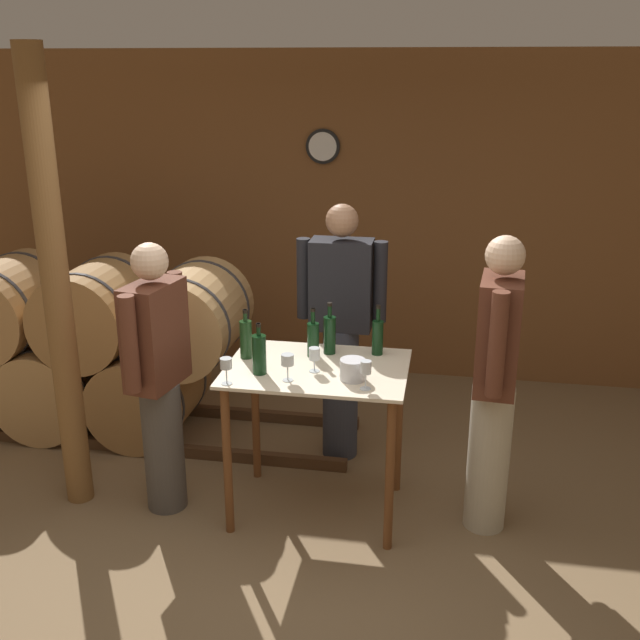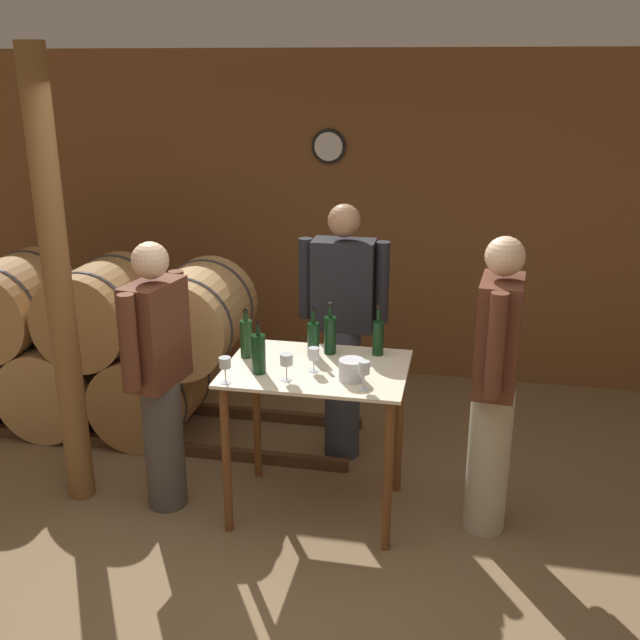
% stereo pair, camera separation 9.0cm
% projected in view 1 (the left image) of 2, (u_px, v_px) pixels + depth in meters
% --- Properties ---
extents(ground_plane, '(14.00, 14.00, 0.00)m').
position_uv_depth(ground_plane, '(270.00, 577.00, 3.97)').
color(ground_plane, brown).
extents(back_wall, '(8.40, 0.08, 2.70)m').
position_uv_depth(back_wall, '(349.00, 219.00, 6.26)').
color(back_wall, brown).
rests_on(back_wall, ground_plane).
extents(barrel_rack, '(4.40, 0.79, 1.27)m').
position_uv_depth(barrel_rack, '(78.00, 349.00, 5.43)').
color(barrel_rack, '#4C331E').
rests_on(barrel_rack, ground_plane).
extents(tasting_table, '(1.04, 0.74, 0.94)m').
position_uv_depth(tasting_table, '(317.00, 397.00, 4.34)').
color(tasting_table, beige).
rests_on(tasting_table, ground_plane).
extents(wooden_post, '(0.16, 0.16, 2.70)m').
position_uv_depth(wooden_post, '(57.00, 292.00, 4.27)').
color(wooden_post, brown).
rests_on(wooden_post, ground_plane).
extents(wine_bottle_far_left, '(0.07, 0.07, 0.30)m').
position_uv_depth(wine_bottle_far_left, '(246.00, 338.00, 4.37)').
color(wine_bottle_far_left, '#193819').
rests_on(wine_bottle_far_left, tasting_table).
extents(wine_bottle_left, '(0.08, 0.08, 0.30)m').
position_uv_depth(wine_bottle_left, '(259.00, 354.00, 4.15)').
color(wine_bottle_left, black).
rests_on(wine_bottle_left, tasting_table).
extents(wine_bottle_center, '(0.07, 0.07, 0.30)m').
position_uv_depth(wine_bottle_center, '(313.00, 338.00, 4.40)').
color(wine_bottle_center, black).
rests_on(wine_bottle_center, tasting_table).
extents(wine_bottle_right, '(0.07, 0.07, 0.32)m').
position_uv_depth(wine_bottle_right, '(330.00, 334.00, 4.44)').
color(wine_bottle_right, black).
rests_on(wine_bottle_right, tasting_table).
extents(wine_bottle_far_right, '(0.07, 0.07, 0.31)m').
position_uv_depth(wine_bottle_far_right, '(378.00, 336.00, 4.43)').
color(wine_bottle_far_right, black).
rests_on(wine_bottle_far_right, tasting_table).
extents(wine_glass_near_left, '(0.06, 0.06, 0.15)m').
position_uv_depth(wine_glass_near_left, '(226.00, 365.00, 4.01)').
color(wine_glass_near_left, silver).
rests_on(wine_glass_near_left, tasting_table).
extents(wine_glass_near_center, '(0.07, 0.07, 0.15)m').
position_uv_depth(wine_glass_near_center, '(288.00, 361.00, 4.06)').
color(wine_glass_near_center, silver).
rests_on(wine_glass_near_center, tasting_table).
extents(wine_glass_near_right, '(0.06, 0.06, 0.14)m').
position_uv_depth(wine_glass_near_right, '(314.00, 355.00, 4.18)').
color(wine_glass_near_right, silver).
rests_on(wine_glass_near_right, tasting_table).
extents(wine_glass_far_side, '(0.06, 0.06, 0.16)m').
position_uv_depth(wine_glass_far_side, '(366.00, 369.00, 3.95)').
color(wine_glass_far_side, silver).
rests_on(wine_glass_far_side, tasting_table).
extents(ice_bucket, '(0.14, 0.14, 0.12)m').
position_uv_depth(ice_bucket, '(353.00, 370.00, 4.09)').
color(ice_bucket, silver).
rests_on(ice_bucket, tasting_table).
extents(person_host, '(0.29, 0.58, 1.66)m').
position_uv_depth(person_host, '(158.00, 374.00, 4.34)').
color(person_host, '#4C4742').
rests_on(person_host, ground_plane).
extents(person_visitor_with_scarf, '(0.25, 0.59, 1.74)m').
position_uv_depth(person_visitor_with_scarf, '(495.00, 381.00, 4.13)').
color(person_visitor_with_scarf, '#B7AD93').
rests_on(person_visitor_with_scarf, ground_plane).
extents(person_visitor_bearded, '(0.59, 0.24, 1.75)m').
position_uv_depth(person_visitor_bearded, '(341.00, 328.00, 4.93)').
color(person_visitor_bearded, '#333847').
rests_on(person_visitor_bearded, ground_plane).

